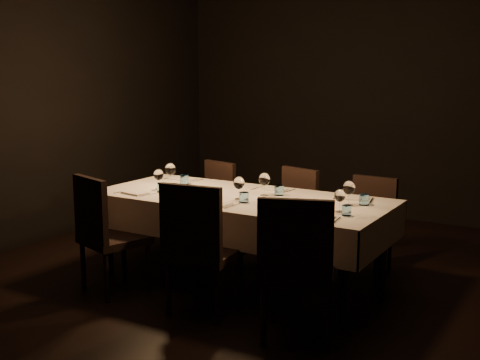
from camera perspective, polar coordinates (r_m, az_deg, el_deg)
The scene contains 14 objects.
room at distance 4.99m, azimuth 0.00°, elevation 6.78°, with size 5.01×6.01×3.01m.
dining_table at distance 5.10m, azimuth 0.00°, elevation -2.36°, with size 2.52×1.12×0.76m.
chair_near_left at distance 5.01m, azimuth -12.70°, elevation -4.59°, with size 0.59×0.59×0.98m.
place_setting_near_left at distance 5.33m, azimuth -8.32°, elevation -0.30°, with size 0.34×0.41×0.18m.
chair_near_center at distance 4.45m, azimuth -3.91°, elevation -6.05°, with size 0.54×0.54×1.01m.
place_setting_near_center at distance 4.85m, azimuth -0.64°, elevation -1.19°, with size 0.35×0.41×0.19m.
chair_near_right at distance 4.02m, azimuth 5.39°, elevation -7.87°, with size 0.62×0.62×1.01m.
place_setting_near_right at distance 4.47m, azimuth 9.03°, elevation -2.41°, with size 0.32×0.40×0.17m.
chair_far_left at distance 6.25m, azimuth -2.56°, elevation -1.88°, with size 0.51×0.51×0.88m.
place_setting_far_left at distance 5.70m, azimuth -5.96°, elevation 0.49°, with size 0.38×0.42×0.20m.
chair_far_center at distance 5.73m, azimuth 4.98°, elevation -2.92°, with size 0.53×0.53×0.90m.
place_setting_far_center at distance 5.17m, azimuth 2.90°, elevation -0.48°, with size 0.37×0.42×0.20m.
chair_far_right at distance 5.55m, azimuth 12.20°, elevation -3.71°, with size 0.44×0.44×0.87m.
place_setting_far_right at distance 4.87m, azimuth 10.74°, elevation -1.30°, with size 0.38×0.42×0.20m.
Camera 1 is at (2.56, -4.27, 1.79)m, focal length 45.00 mm.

